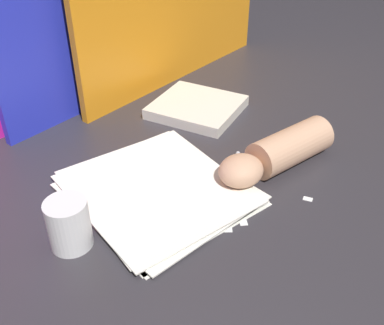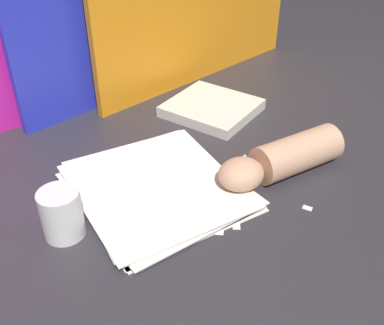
% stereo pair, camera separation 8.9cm
% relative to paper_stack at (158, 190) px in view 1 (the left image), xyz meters
% --- Properties ---
extents(ground_plane, '(6.00, 6.00, 0.00)m').
position_rel_paper_stack_xyz_m(ground_plane, '(0.09, 0.02, -0.01)').
color(ground_plane, '#2D2B30').
extents(paper_stack, '(0.33, 0.36, 0.02)m').
position_rel_paper_stack_xyz_m(paper_stack, '(0.00, 0.00, 0.00)').
color(paper_stack, white).
rests_on(paper_stack, ground_plane).
extents(book_closed, '(0.27, 0.27, 0.03)m').
position_rel_paper_stack_xyz_m(book_closed, '(0.28, 0.21, 0.01)').
color(book_closed, silver).
rests_on(book_closed, ground_plane).
extents(scissors, '(0.16, 0.17, 0.01)m').
position_rel_paper_stack_xyz_m(scissors, '(0.13, -0.06, -0.00)').
color(scissors, silver).
rests_on(scissors, ground_plane).
extents(hand_forearm, '(0.29, 0.09, 0.08)m').
position_rel_paper_stack_xyz_m(hand_forearm, '(0.25, -0.10, 0.03)').
color(hand_forearm, tan).
rests_on(hand_forearm, ground_plane).
extents(paper_scrap_near, '(0.02, 0.02, 0.00)m').
position_rel_paper_stack_xyz_m(paper_scrap_near, '(0.07, -0.17, -0.01)').
color(paper_scrap_near, white).
rests_on(paper_scrap_near, ground_plane).
extents(paper_scrap_mid, '(0.02, 0.03, 0.00)m').
position_rel_paper_stack_xyz_m(paper_scrap_mid, '(0.04, -0.17, -0.01)').
color(paper_scrap_mid, white).
rests_on(paper_scrap_mid, ground_plane).
extents(paper_scrap_far, '(0.01, 0.01, 0.00)m').
position_rel_paper_stack_xyz_m(paper_scrap_far, '(0.14, -0.11, -0.01)').
color(paper_scrap_far, white).
rests_on(paper_scrap_far, ground_plane).
extents(paper_scrap_side, '(0.02, 0.02, 0.00)m').
position_rel_paper_stack_xyz_m(paper_scrap_side, '(0.22, -0.21, -0.01)').
color(paper_scrap_side, white).
rests_on(paper_scrap_side, ground_plane).
extents(mug, '(0.07, 0.07, 0.09)m').
position_rel_paper_stack_xyz_m(mug, '(-0.20, -0.02, 0.04)').
color(mug, white).
rests_on(mug, ground_plane).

